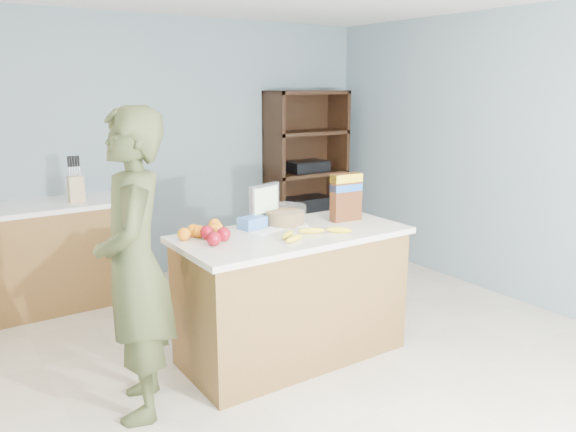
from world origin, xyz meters
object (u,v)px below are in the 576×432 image
counter_peninsula (292,300)px  cereal_box (346,194)px  tv (265,201)px  person (135,266)px  shelving_unit (304,176)px

counter_peninsula → cereal_box: bearing=5.9°
tv → person: bearing=-160.8°
shelving_unit → person: (-2.65, -2.11, 0.02)m
person → tv: (1.08, 0.38, 0.18)m
tv → shelving_unit: bearing=47.8°
tv → cereal_box: cereal_box is taller
tv → cereal_box: size_ratio=0.82×
shelving_unit → person: bearing=-141.5°
shelving_unit → cereal_box: bearing=-117.6°
counter_peninsula → person: (-1.10, -0.06, 0.46)m
counter_peninsula → shelving_unit: (1.55, 2.05, 0.45)m
person → tv: person is taller
cereal_box → person: bearing=-175.9°
tv → cereal_box: 0.59m
shelving_unit → person: size_ratio=1.02×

